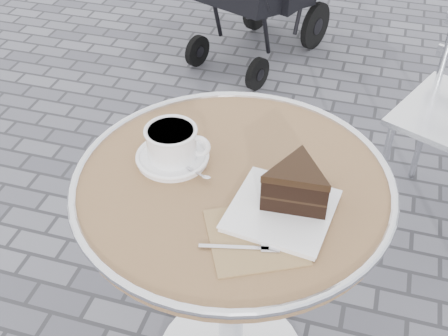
# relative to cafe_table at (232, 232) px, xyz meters

# --- Properties ---
(cafe_table) EXTENTS (0.72, 0.72, 0.74)m
(cafe_table) POSITION_rel_cafe_table_xyz_m (0.00, 0.00, 0.00)
(cafe_table) COLOR silver
(cafe_table) RESTS_ON ground
(cappuccino_set) EXTENTS (0.19, 0.16, 0.08)m
(cappuccino_set) POSITION_rel_cafe_table_xyz_m (-0.15, 0.03, 0.20)
(cappuccino_set) COLOR white
(cappuccino_set) RESTS_ON cafe_table
(cake_plate_set) EXTENTS (0.28, 0.33, 0.11)m
(cake_plate_set) POSITION_rel_cafe_table_xyz_m (0.14, -0.06, 0.21)
(cake_plate_set) COLOR #927150
(cake_plate_set) RESTS_ON cafe_table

